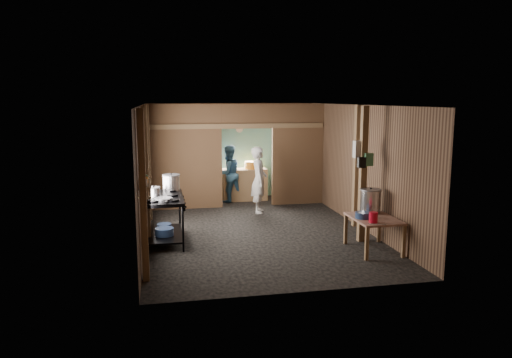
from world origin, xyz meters
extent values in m
cube|color=black|center=(0.00, 0.00, 0.00)|extent=(4.50, 7.00, 0.00)
cube|color=black|center=(0.00, 0.00, 2.60)|extent=(4.50, 7.00, 0.00)
cube|color=brown|center=(0.00, 3.50, 1.30)|extent=(4.50, 0.00, 2.60)
cube|color=brown|center=(0.00, -3.50, 1.30)|extent=(4.50, 0.00, 2.60)
cube|color=brown|center=(-2.25, 0.00, 1.30)|extent=(0.00, 7.00, 2.60)
cube|color=brown|center=(2.25, 0.00, 1.30)|extent=(0.00, 7.00, 2.60)
cube|color=brown|center=(-1.32, 2.20, 1.30)|extent=(1.85, 0.10, 2.60)
cube|color=brown|center=(1.57, 2.20, 1.30)|extent=(1.35, 0.10, 2.60)
cube|color=brown|center=(0.25, 2.20, 2.30)|extent=(1.30, 0.10, 0.60)
cube|color=#68A49C|center=(0.00, 3.44, 1.25)|extent=(4.40, 0.06, 2.50)
cube|color=brown|center=(0.30, 2.95, 0.42)|extent=(1.20, 0.50, 0.85)
cylinder|color=beige|center=(0.25, 3.40, 1.90)|extent=(0.20, 0.03, 0.20)
cube|color=brown|center=(-2.18, -2.60, 1.30)|extent=(0.10, 0.12, 2.60)
cube|color=brown|center=(-2.18, -0.80, 1.30)|extent=(0.10, 0.12, 2.60)
cube|color=brown|center=(-2.18, 1.20, 1.30)|extent=(0.10, 0.12, 2.60)
cube|color=brown|center=(2.18, -0.20, 1.30)|extent=(0.10, 0.12, 2.60)
cube|color=brown|center=(1.85, -1.30, 1.30)|extent=(0.12, 0.12, 2.60)
cube|color=brown|center=(0.00, 2.15, 2.05)|extent=(4.40, 0.12, 0.12)
cylinder|color=slate|center=(-2.21, 0.40, 1.65)|extent=(0.03, 0.34, 0.34)
cylinder|color=black|center=(-2.21, 0.80, 1.55)|extent=(0.03, 0.30, 0.30)
cube|color=brown|center=(-2.15, -2.10, 1.40)|extent=(0.14, 0.80, 0.03)
cylinder|color=beige|center=(-2.15, -2.35, 1.47)|extent=(0.07, 0.07, 0.10)
cylinder|color=orange|center=(-2.15, -2.10, 1.47)|extent=(0.08, 0.08, 0.10)
cylinder|color=#408255|center=(-2.15, -1.88, 1.47)|extent=(0.06, 0.06, 0.10)
cube|color=beige|center=(1.80, -1.22, 1.78)|extent=(0.22, 0.15, 0.32)
cube|color=#408255|center=(1.92, -1.36, 1.60)|extent=(0.16, 0.12, 0.24)
cube|color=black|center=(1.78, -1.38, 1.55)|extent=(0.14, 0.10, 0.20)
cylinder|color=silver|center=(-2.05, -0.22, 0.95)|extent=(0.17, 0.17, 0.10)
cylinder|color=navy|center=(-1.88, -0.78, 0.25)|extent=(0.35, 0.35, 0.14)
cylinder|color=navy|center=(-1.88, -0.35, 0.23)|extent=(0.29, 0.29, 0.11)
cylinder|color=navy|center=(1.62, -1.90, 0.67)|extent=(0.33, 0.33, 0.11)
cylinder|color=red|center=(1.67, -2.21, 0.70)|extent=(0.19, 0.19, 0.18)
cube|color=silver|center=(1.67, -2.36, 0.62)|extent=(0.29, 0.15, 0.01)
cylinder|color=orange|center=(0.50, 2.95, 0.95)|extent=(0.36, 0.36, 0.20)
cylinder|color=#C40034|center=(-0.04, 2.95, 0.91)|extent=(0.11, 0.11, 0.13)
imported|color=silver|center=(0.40, 1.43, 0.80)|extent=(0.49, 0.65, 1.60)
imported|color=#336286|center=(-0.15, 2.81, 0.76)|extent=(0.90, 0.82, 1.51)
camera|label=1|loc=(-1.91, -9.82, 2.74)|focal=34.06mm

